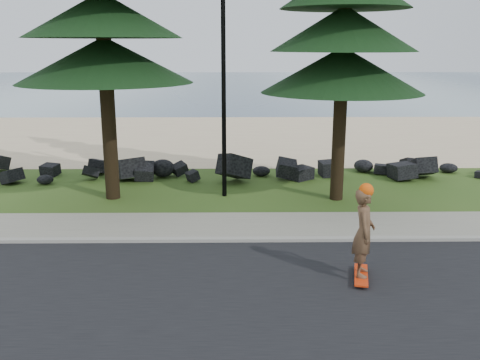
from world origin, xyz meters
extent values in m
plane|color=#315219|center=(0.00, 0.00, 0.00)|extent=(160.00, 160.00, 0.00)
cube|color=black|center=(0.00, -4.50, 0.01)|extent=(160.00, 7.00, 0.02)
cube|color=#A19D91|center=(0.00, -0.90, 0.05)|extent=(160.00, 0.20, 0.10)
cube|color=gray|center=(0.00, 0.20, 0.04)|extent=(160.00, 2.00, 0.08)
cube|color=beige|center=(0.00, 14.50, 0.01)|extent=(160.00, 15.00, 0.01)
cube|color=#365168|center=(0.00, 51.00, 0.00)|extent=(160.00, 58.00, 0.01)
cylinder|color=black|center=(0.00, 3.20, 4.00)|extent=(0.14, 0.14, 8.00)
cube|color=red|center=(2.91, -3.10, 0.10)|extent=(0.50, 1.12, 0.04)
imported|color=brown|center=(2.91, -3.10, 1.03)|extent=(0.57, 0.74, 1.82)
sphere|color=#F0530D|center=(2.91, -3.10, 1.91)|extent=(0.29, 0.29, 0.29)
camera|label=1|loc=(0.29, -13.20, 4.70)|focal=40.00mm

